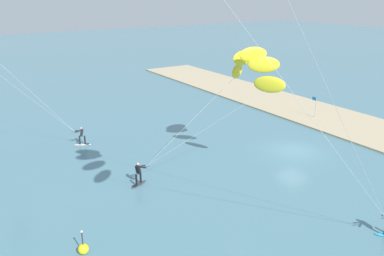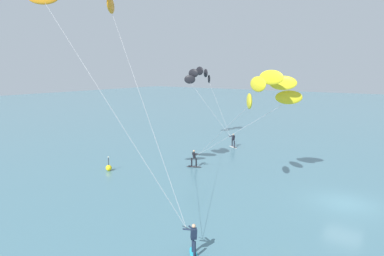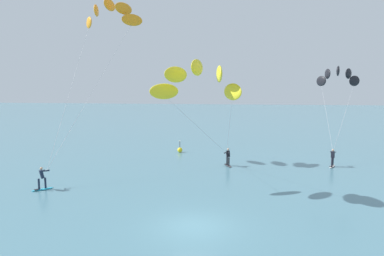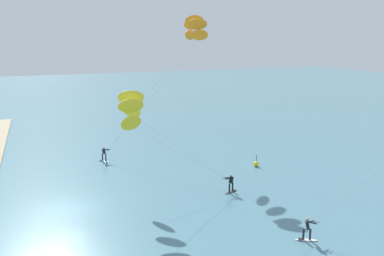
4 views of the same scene
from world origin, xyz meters
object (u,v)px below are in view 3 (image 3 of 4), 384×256
at_px(marker_buoy, 180,150).
at_px(kitesurfer_mid_water, 108,18).
at_px(kitesurfer_far_out, 338,80).
at_px(kitesurfer_nearshore, 198,84).

bearing_deg(marker_buoy, kitesurfer_mid_water, -139.97).
bearing_deg(kitesurfer_far_out, kitesurfer_mid_water, -165.38).
relative_size(kitesurfer_nearshore, marker_buoy, 7.68).
bearing_deg(kitesurfer_far_out, marker_buoy, -176.91).
bearing_deg(kitesurfer_nearshore, kitesurfer_mid_water, 138.04).
distance_m(kitesurfer_nearshore, marker_buoy, 15.98).
distance_m(kitesurfer_far_out, marker_buoy, 18.61).
relative_size(kitesurfer_nearshore, kitesurfer_mid_water, 0.67).
bearing_deg(marker_buoy, kitesurfer_far_out, 3.09).
height_order(kitesurfer_mid_water, kitesurfer_far_out, kitesurfer_mid_water).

